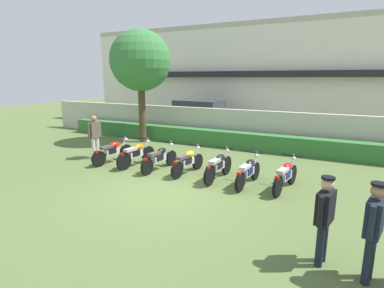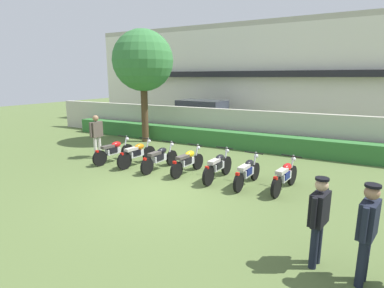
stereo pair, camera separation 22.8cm
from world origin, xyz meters
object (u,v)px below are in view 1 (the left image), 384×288
motorcycle_in_row_2 (159,158)px  officer_0 (325,214)px  parked_car (201,117)px  motorcycle_in_row_3 (188,161)px  inspector_person (95,133)px  motorcycle_in_row_1 (136,154)px  motorcycle_in_row_5 (248,171)px  tree_near_inspector (140,61)px  motorcycle_in_row_4 (218,166)px  officer_1 (374,225)px  motorcycle_in_row_6 (285,175)px  motorcycle_in_row_0 (113,151)px

motorcycle_in_row_2 → officer_0: officer_0 is taller
parked_car → motorcycle_in_row_3: size_ratio=2.60×
inspector_person → officer_0: 9.34m
motorcycle_in_row_3 → officer_0: bearing=-120.6°
motorcycle_in_row_1 → motorcycle_in_row_2: (1.03, -0.03, -0.02)m
motorcycle_in_row_2 → motorcycle_in_row_5: (3.22, -0.10, -0.00)m
tree_near_inspector → motorcycle_in_row_1: size_ratio=2.92×
motorcycle_in_row_1 → motorcycle_in_row_4: size_ratio=0.99×
motorcycle_in_row_5 → officer_0: 4.00m
parked_car → officer_1: parked_car is taller
motorcycle_in_row_2 → motorcycle_in_row_4: (2.23, -0.02, 0.02)m
officer_0 → officer_1: bearing=179.5°
motorcycle_in_row_6 → inspector_person: 7.47m
motorcycle_in_row_1 → motorcycle_in_row_5: 4.25m
tree_near_inspector → motorcycle_in_row_0: 5.24m
motorcycle_in_row_4 → parked_car: bearing=32.3°
inspector_person → officer_1: bearing=-21.4°
motorcycle_in_row_6 → officer_0: size_ratio=1.16×
tree_near_inspector → inspector_person: size_ratio=3.15×
motorcycle_in_row_0 → motorcycle_in_row_2: 2.11m
motorcycle_in_row_5 → officer_1: bearing=-133.8°
motorcycle_in_row_0 → inspector_person: inspector_person is taller
motorcycle_in_row_2 → motorcycle_in_row_6: 4.30m
motorcycle_in_row_0 → motorcycle_in_row_5: (5.33, -0.08, -0.01)m
inspector_person → motorcycle_in_row_3: bearing=-1.5°
officer_1 → motorcycle_in_row_5: bearing=-35.9°
motorcycle_in_row_1 → motorcycle_in_row_2: size_ratio=0.98×
motorcycle_in_row_0 → motorcycle_in_row_4: (4.34, -0.00, 0.01)m
motorcycle_in_row_2 → officer_0: bearing=-115.7°
motorcycle_in_row_2 → motorcycle_in_row_3: (1.08, 0.06, -0.00)m
motorcycle_in_row_2 → motorcycle_in_row_6: motorcycle_in_row_6 is taller
officer_0 → inspector_person: bearing=-10.1°
tree_near_inspector → motorcycle_in_row_3: size_ratio=3.07×
tree_near_inspector → motorcycle_in_row_0: (1.26, -3.68, -3.51)m
motorcycle_in_row_2 → officer_0: size_ratio=1.20×
motorcycle_in_row_0 → motorcycle_in_row_6: motorcycle_in_row_6 is taller
motorcycle_in_row_6 → officer_0: (1.22, -3.34, 0.49)m
parked_car → motorcycle_in_row_3: bearing=-63.8°
motorcycle_in_row_1 → motorcycle_in_row_4: bearing=-83.4°
parked_car → officer_0: size_ratio=2.90×
tree_near_inspector → motorcycle_in_row_0: tree_near_inspector is taller
inspector_person → parked_car: bearing=80.1°
motorcycle_in_row_1 → motorcycle_in_row_6: bearing=-82.8°
motorcycle_in_row_0 → tree_near_inspector: bearing=26.9°
motorcycle_in_row_2 → motorcycle_in_row_6: (4.30, 0.00, 0.01)m
officer_1 → officer_0: bearing=0.2°
motorcycle_in_row_4 → motorcycle_in_row_5: motorcycle_in_row_4 is taller
motorcycle_in_row_2 → officer_0: (5.51, -3.34, 0.50)m
motorcycle_in_row_3 → officer_0: officer_0 is taller
officer_1 → motorcycle_in_row_3: bearing=-22.0°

